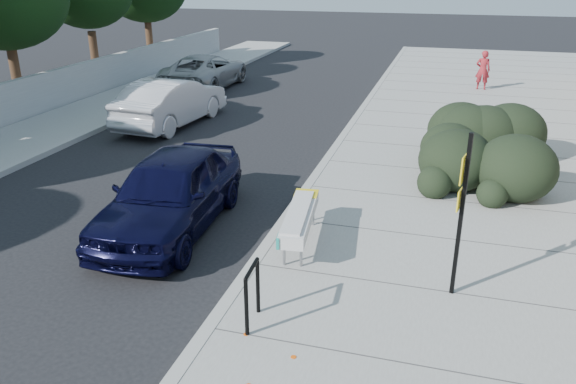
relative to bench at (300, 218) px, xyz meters
name	(u,v)px	position (x,y,z in m)	size (l,w,h in m)	color
ground	(253,271)	(-0.60, -1.00, -0.70)	(120.00, 120.00, 0.00)	black
sidewalk_near	(550,198)	(5.00, 4.00, -0.62)	(11.20, 50.00, 0.15)	gray
sidewalk_far	(13,145)	(-10.10, 4.00, -0.62)	(3.00, 50.00, 0.15)	gray
curb_near	(317,174)	(-0.60, 4.00, -0.61)	(0.22, 50.00, 0.17)	#9E9E99
curb_far	(55,148)	(-8.60, 4.00, -0.61)	(0.22, 50.00, 0.17)	#9E9E99
bench	(300,218)	(0.00, 0.00, 0.00)	(0.72, 2.34, 0.69)	gray
bike_rack	(252,290)	(0.00, -2.70, 0.03)	(0.09, 0.66, 0.95)	black
sign_post	(461,207)	(2.84, -1.00, 0.99)	(0.13, 0.31, 2.71)	black
hedge	(482,140)	(3.40, 5.17, 0.31)	(2.29, 4.59, 1.72)	black
sedan_navy	(170,192)	(-2.82, 0.23, 0.12)	(1.92, 4.76, 1.62)	black
wagon_silver	(172,102)	(-6.60, 7.69, 0.11)	(1.70, 4.88, 1.61)	silver
suv_silver	(205,71)	(-8.10, 13.88, 0.05)	(2.47, 5.35, 1.49)	#95989A
pedestrian	(483,70)	(3.76, 16.16, 0.28)	(0.60, 0.39, 1.64)	maroon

